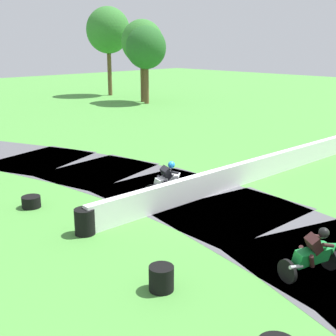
# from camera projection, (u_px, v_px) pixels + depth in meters

# --- Properties ---
(ground_plane) EXTENTS (120.00, 120.00, 0.00)m
(ground_plane) POSITION_uv_depth(u_px,v_px,m) (195.00, 199.00, 16.54)
(ground_plane) COLOR #4C933D
(track_asphalt) EXTENTS (9.20, 30.33, 0.01)m
(track_asphalt) POSITION_uv_depth(u_px,v_px,m) (174.00, 205.00, 15.85)
(track_asphalt) COLOR #515156
(track_asphalt) RESTS_ON ground
(safety_barrier) EXTENTS (18.97, 1.01, 0.90)m
(safety_barrier) POSITION_uv_depth(u_px,v_px,m) (272.00, 164.00, 19.50)
(safety_barrier) COLOR white
(safety_barrier) RESTS_ON ground
(motorcycle_lead_green) EXTENTS (1.69, 1.12, 1.43)m
(motorcycle_lead_green) POSITION_uv_depth(u_px,v_px,m) (315.00, 253.00, 10.90)
(motorcycle_lead_green) COLOR black
(motorcycle_lead_green) RESTS_ON ground
(motorcycle_chase_white) EXTENTS (1.68, 0.83, 1.43)m
(motorcycle_chase_white) POSITION_uv_depth(u_px,v_px,m) (167.00, 179.00, 16.72)
(motorcycle_chase_white) COLOR black
(motorcycle_chase_white) RESTS_ON ground
(tire_stack_mid_a) EXTENTS (0.60, 0.60, 0.60)m
(tire_stack_mid_a) POSITION_uv_depth(u_px,v_px,m) (161.00, 278.00, 10.40)
(tire_stack_mid_a) COLOR black
(tire_stack_mid_a) RESTS_ON ground
(tire_stack_mid_b) EXTENTS (0.62, 0.62, 0.80)m
(tire_stack_mid_b) POSITION_uv_depth(u_px,v_px,m) (85.00, 222.00, 13.42)
(tire_stack_mid_b) COLOR black
(tire_stack_mid_b) RESTS_ON ground
(tire_stack_far) EXTENTS (0.66, 0.66, 0.40)m
(tire_stack_far) POSITION_uv_depth(u_px,v_px,m) (31.00, 202.00, 15.65)
(tire_stack_far) COLOR black
(tire_stack_far) RESTS_ON ground
(traffic_cone) EXTENTS (0.28, 0.28, 0.44)m
(traffic_cone) POSITION_uv_depth(u_px,v_px,m) (266.00, 167.00, 19.94)
(traffic_cone) COLOR orange
(traffic_cone) RESTS_ON ground
(tree_far_left) EXTENTS (3.90, 3.90, 7.65)m
(tree_far_left) POSITION_uv_depth(u_px,v_px,m) (142.00, 42.00, 41.64)
(tree_far_left) COLOR brown
(tree_far_left) RESTS_ON ground
(tree_mid_rise) EXTENTS (3.69, 3.69, 7.05)m
(tree_mid_rise) POSITION_uv_depth(u_px,v_px,m) (146.00, 48.00, 40.58)
(tree_mid_rise) COLOR brown
(tree_mid_rise) RESTS_ON ground
(tree_behind_barrier) EXTENTS (4.56, 4.56, 9.18)m
(tree_behind_barrier) POSITION_uv_depth(u_px,v_px,m) (108.00, 31.00, 46.60)
(tree_behind_barrier) COLOR brown
(tree_behind_barrier) RESTS_ON ground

